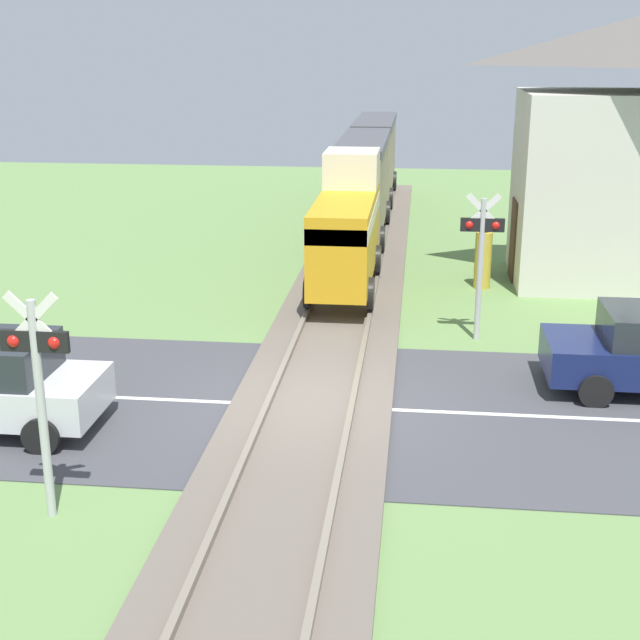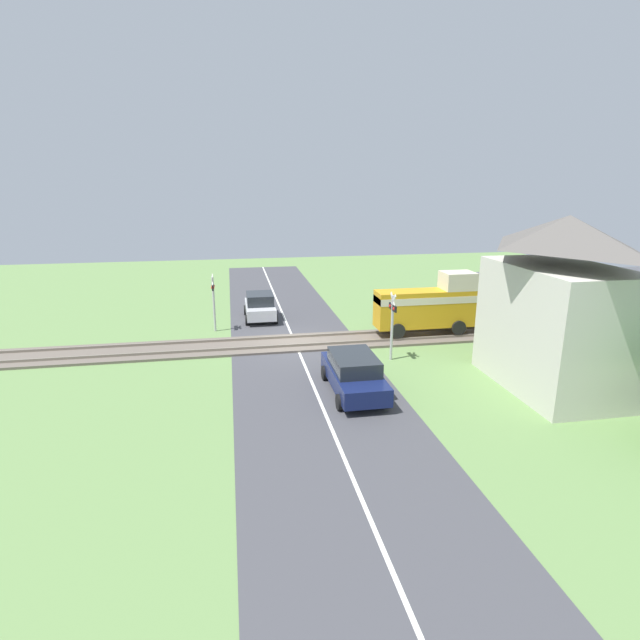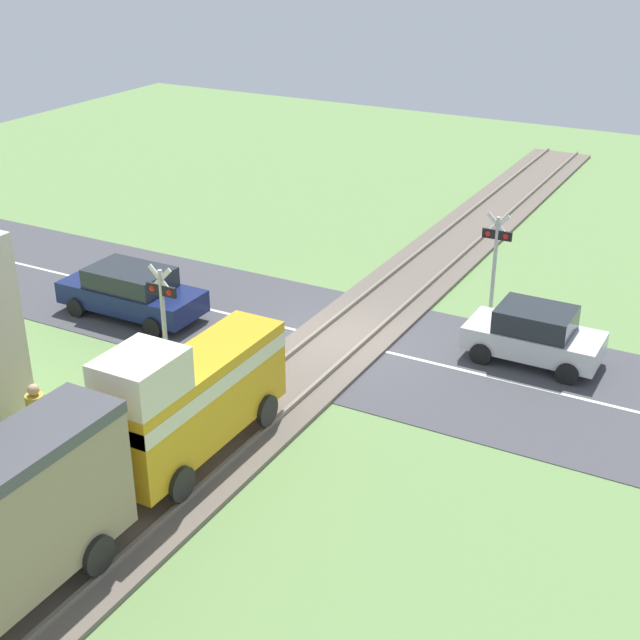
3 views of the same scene
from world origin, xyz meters
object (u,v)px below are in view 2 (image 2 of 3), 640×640
(car_far_side, at_px, (354,373))
(pedestrian_by_station, at_px, (480,341))
(train, at_px, (547,297))
(crossing_signal_west_approach, at_px, (213,295))
(car_near_crossing, at_px, (260,306))
(crossing_signal_east_approach, at_px, (392,317))
(station_building, at_px, (558,307))

(car_far_side, bearing_deg, pedestrian_by_station, 113.42)
(train, bearing_deg, car_far_side, -62.79)
(car_far_side, height_order, crossing_signal_west_approach, crossing_signal_west_approach)
(car_near_crossing, height_order, crossing_signal_east_approach, crossing_signal_east_approach)
(train, relative_size, station_building, 2.80)
(pedestrian_by_station, bearing_deg, crossing_signal_east_approach, -94.92)
(crossing_signal_west_approach, bearing_deg, crossing_signal_east_approach, 52.91)
(car_near_crossing, height_order, station_building, station_building)
(pedestrian_by_station, bearing_deg, car_far_side, -66.58)
(car_near_crossing, height_order, crossing_signal_west_approach, crossing_signal_west_approach)
(train, xyz_separation_m, car_far_side, (6.35, -12.35, -1.09))
(crossing_signal_east_approach, relative_size, station_building, 0.47)
(crossing_signal_east_approach, height_order, pedestrian_by_station, crossing_signal_east_approach)
(car_far_side, height_order, pedestrian_by_station, pedestrian_by_station)
(crossing_signal_east_approach, bearing_deg, pedestrian_by_station, 85.08)
(car_near_crossing, distance_m, station_building, 16.49)
(train, distance_m, crossing_signal_west_approach, 18.08)
(car_near_crossing, xyz_separation_m, pedestrian_by_station, (8.51, 9.67, -0.02))
(crossing_signal_west_approach, distance_m, station_building, 16.84)
(station_building, relative_size, pedestrian_by_station, 3.91)
(crossing_signal_west_approach, height_order, crossing_signal_east_approach, same)
(train, height_order, crossing_signal_west_approach, train)
(car_near_crossing, bearing_deg, station_building, 41.07)
(train, height_order, station_building, station_building)
(car_near_crossing, relative_size, car_far_side, 0.81)
(car_near_crossing, xyz_separation_m, station_building, (12.29, 10.71, 2.47))
(pedestrian_by_station, bearing_deg, train, 121.52)
(crossing_signal_east_approach, xyz_separation_m, station_building, (4.14, 5.23, 1.27))
(crossing_signal_west_approach, bearing_deg, train, 80.29)
(crossing_signal_west_approach, bearing_deg, car_far_side, 30.22)
(train, bearing_deg, crossing_signal_east_approach, -72.64)
(train, relative_size, car_far_side, 4.23)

